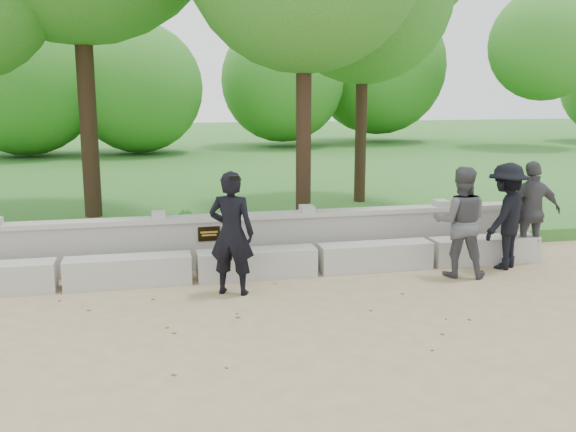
# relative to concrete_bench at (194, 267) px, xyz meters

# --- Properties ---
(ground) EXTENTS (80.00, 80.00, 0.00)m
(ground) POSITION_rel_concrete_bench_xyz_m (-0.00, -1.90, -0.22)
(ground) COLOR tan
(ground) RESTS_ON ground
(lawn) EXTENTS (40.00, 22.00, 0.25)m
(lawn) POSITION_rel_concrete_bench_xyz_m (-0.00, 12.10, -0.10)
(lawn) COLOR #25601D
(lawn) RESTS_ON ground
(concrete_bench) EXTENTS (11.90, 0.45, 0.45)m
(concrete_bench) POSITION_rel_concrete_bench_xyz_m (0.00, 0.00, 0.00)
(concrete_bench) COLOR #B1AEA7
(concrete_bench) RESTS_ON ground
(parapet_wall) EXTENTS (12.50, 0.35, 0.90)m
(parapet_wall) POSITION_rel_concrete_bench_xyz_m (0.00, 0.70, 0.24)
(parapet_wall) COLOR #A6A49D
(parapet_wall) RESTS_ON ground
(man_main) EXTENTS (0.78, 0.73, 1.82)m
(man_main) POSITION_rel_concrete_bench_xyz_m (0.50, -0.75, 0.69)
(man_main) COLOR black
(man_main) RESTS_ON ground
(visitor_left) EXTENTS (1.05, 0.94, 1.77)m
(visitor_left) POSITION_rel_concrete_bench_xyz_m (4.18, -0.64, 0.66)
(visitor_left) COLOR #45464A
(visitor_left) RESTS_ON ground
(visitor_mid) EXTENTS (1.32, 1.20, 1.78)m
(visitor_mid) POSITION_rel_concrete_bench_xyz_m (5.15, -0.37, 0.66)
(visitor_mid) COLOR black
(visitor_mid) RESTS_ON ground
(visitor_right) EXTENTS (1.07, 0.53, 1.76)m
(visitor_right) POSITION_rel_concrete_bench_xyz_m (5.80, -0.10, 0.66)
(visitor_right) COLOR #444449
(visitor_right) RESTS_ON ground
(shrub_b) EXTENTS (0.43, 0.42, 0.61)m
(shrub_b) POSITION_rel_concrete_bench_xyz_m (-0.01, 1.40, 0.33)
(shrub_b) COLOR #2D842C
(shrub_b) RESTS_ON lawn
(shrub_c) EXTENTS (0.60, 0.61, 0.52)m
(shrub_c) POSITION_rel_concrete_bench_xyz_m (2.82, 1.40, 0.28)
(shrub_c) COLOR #2D842C
(shrub_c) RESTS_ON lawn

